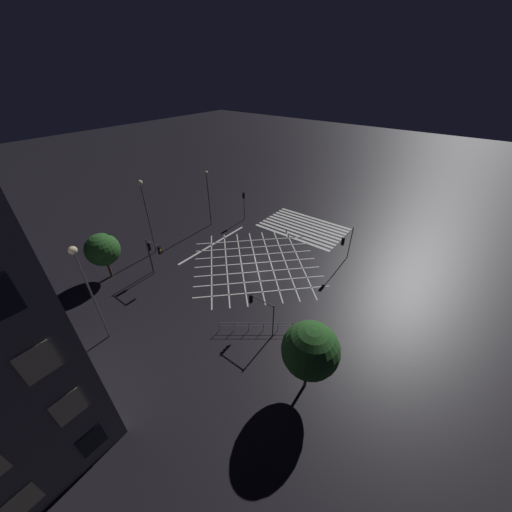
# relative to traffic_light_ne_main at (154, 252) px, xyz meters

# --- Properties ---
(ground_plane) EXTENTS (200.00, 200.00, 0.00)m
(ground_plane) POSITION_rel_traffic_light_ne_main_xyz_m (-7.23, -8.69, -3.28)
(ground_plane) COLOR black
(road_markings) EXTENTS (18.18, 24.48, 0.01)m
(road_markings) POSITION_rel_traffic_light_ne_main_xyz_m (-6.92, -15.91, -3.27)
(road_markings) COLOR silver
(road_markings) RESTS_ON ground_plane
(traffic_light_ne_main) EXTENTS (2.63, 0.36, 4.46)m
(traffic_light_ne_main) POSITION_rel_traffic_light_ne_main_xyz_m (0.00, 0.00, 0.00)
(traffic_light_ne_main) COLOR #424244
(traffic_light_ne_main) RESTS_ON ground_plane
(traffic_light_ne_cross) EXTENTS (0.36, 0.39, 4.12)m
(traffic_light_ne_cross) POSITION_rel_traffic_light_ne_main_xyz_m (0.86, 0.05, -0.33)
(traffic_light_ne_cross) COLOR #424244
(traffic_light_ne_cross) RESTS_ON ground_plane
(traffic_light_sw_cross) EXTENTS (0.36, 3.15, 4.30)m
(traffic_light_sw_cross) POSITION_rel_traffic_light_ne_main_xyz_m (-15.60, -14.96, -0.08)
(traffic_light_sw_cross) COLOR #424244
(traffic_light_sw_cross) RESTS_ON ground_plane
(traffic_light_nw_main) EXTENTS (2.70, 0.36, 3.70)m
(traffic_light_nw_main) POSITION_rel_traffic_light_ne_main_xyz_m (-13.83, -0.64, -0.54)
(traffic_light_nw_main) COLOR #424244
(traffic_light_nw_main) RESTS_ON ground_plane
(traffic_light_se_cross) EXTENTS (0.36, 0.39, 4.48)m
(traffic_light_se_cross) POSITION_rel_traffic_light_ne_main_xyz_m (1.32, -16.79, -0.09)
(traffic_light_se_cross) COLOR #424244
(traffic_light_se_cross) RESTS_ON ground_plane
(street_lamp_east) EXTENTS (0.57, 0.57, 9.49)m
(street_lamp_east) POSITION_rel_traffic_light_ne_main_xyz_m (4.53, -2.78, 3.64)
(street_lamp_east) COLOR #424244
(street_lamp_east) RESTS_ON ground_plane
(street_lamp_west) EXTENTS (0.46, 0.46, 8.14)m
(street_lamp_west) POSITION_rel_traffic_light_ne_main_xyz_m (4.23, -12.51, 2.16)
(street_lamp_west) COLOR #424244
(street_lamp_west) RESTS_ON ground_plane
(street_lamp_far) EXTENTS (0.63, 0.63, 9.43)m
(street_lamp_far) POSITION_rel_traffic_light_ne_main_xyz_m (-3.72, 8.24, 3.90)
(street_lamp_far) COLOR #424244
(street_lamp_far) RESTS_ON ground_plane
(street_tree_near) EXTENTS (3.56, 3.56, 5.38)m
(street_tree_near) POSITION_rel_traffic_light_ne_main_xyz_m (4.29, 3.43, 0.31)
(street_tree_near) COLOR #473323
(street_tree_near) RESTS_ON ground_plane
(street_tree_far) EXTENTS (3.99, 3.99, 6.17)m
(street_tree_far) POSITION_rel_traffic_light_ne_main_xyz_m (-19.89, 1.80, 0.89)
(street_tree_far) COLOR #473323
(street_tree_far) RESTS_ON ground_plane
(pedestrian_railing) EXTENTS (5.28, 4.06, 1.05)m
(pedestrian_railing) POSITION_rel_traffic_light_ne_main_xyz_m (-13.71, -0.23, -2.61)
(pedestrian_railing) COLOR gray
(pedestrian_railing) RESTS_ON ground_plane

